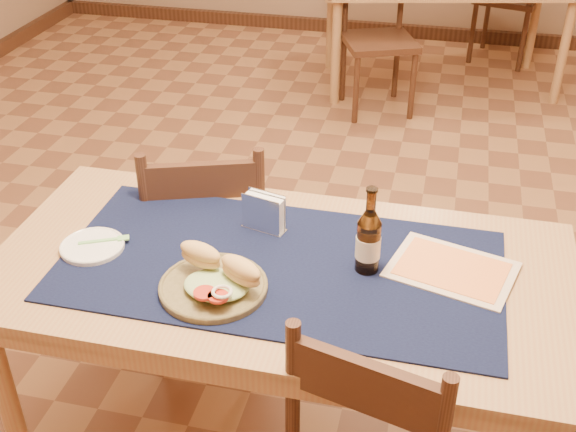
% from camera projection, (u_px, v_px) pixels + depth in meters
% --- Properties ---
extents(main_table, '(1.60, 0.80, 0.75)m').
position_uv_depth(main_table, '(280.00, 290.00, 2.02)').
color(main_table, '#A77F4E').
rests_on(main_table, ground).
extents(placemat, '(1.20, 0.60, 0.01)m').
position_uv_depth(placemat, '(280.00, 265.00, 1.97)').
color(placemat, '#0E1533').
rests_on(placemat, main_table).
extents(baseboard, '(6.00, 7.00, 0.10)m').
position_uv_depth(baseboard, '(326.00, 290.00, 3.01)').
color(baseboard, '#422517').
rests_on(baseboard, ground).
extents(chair_main_far, '(0.54, 0.54, 0.91)m').
position_uv_depth(chair_main_far, '(207.00, 243.00, 2.55)').
color(chair_main_far, '#422517').
rests_on(chair_main_far, ground).
extents(chair_back_near, '(0.54, 0.54, 0.90)m').
position_uv_depth(chair_back_near, '(378.00, 36.00, 4.46)').
color(chair_back_near, '#422517').
rests_on(chair_back_near, ground).
extents(sandwich_plate, '(0.29, 0.28, 0.11)m').
position_uv_depth(sandwich_plate, '(216.00, 281.00, 1.86)').
color(sandwich_plate, olive).
rests_on(sandwich_plate, placemat).
extents(side_plate, '(0.18, 0.18, 0.01)m').
position_uv_depth(side_plate, '(92.00, 246.00, 2.03)').
color(side_plate, white).
rests_on(side_plate, placemat).
extents(fork, '(0.14, 0.08, 0.00)m').
position_uv_depth(fork, '(108.00, 240.00, 2.04)').
color(fork, '#83D876').
rests_on(fork, side_plate).
extents(beer_bottle, '(0.07, 0.07, 0.25)m').
position_uv_depth(beer_bottle, '(368.00, 240.00, 1.90)').
color(beer_bottle, '#41240B').
rests_on(beer_bottle, placemat).
extents(napkin_holder, '(0.14, 0.08, 0.12)m').
position_uv_depth(napkin_holder, '(264.00, 213.00, 2.09)').
color(napkin_holder, silver).
rests_on(napkin_holder, placemat).
extents(menu_card, '(0.37, 0.31, 0.01)m').
position_uv_depth(menu_card, '(452.00, 269.00, 1.95)').
color(menu_card, beige).
rests_on(menu_card, placemat).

